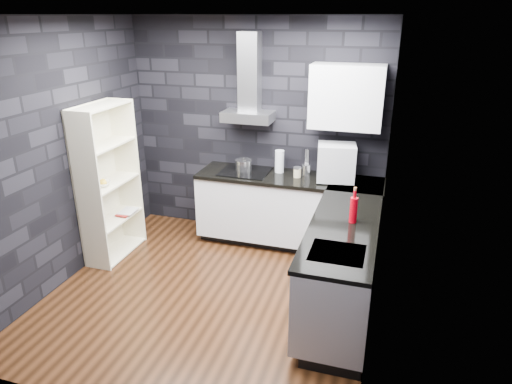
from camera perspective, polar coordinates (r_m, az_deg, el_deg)
The scene contains 28 objects.
ground at distance 4.87m, azimuth -5.63°, elevation -12.46°, with size 3.20×3.20×0.00m, color #3E2110.
ceiling at distance 4.05m, azimuth -7.09°, elevation 21.18°, with size 3.20×3.20×0.00m, color white.
wall_back at distance 5.74m, azimuth 0.09°, elevation 7.73°, with size 3.20×0.05×2.70m, color black.
wall_front at distance 2.97m, azimuth -18.63°, elevation -6.94°, with size 3.20×0.05×2.70m, color black.
wall_left at distance 5.11m, azimuth -23.33°, elevation 4.26°, with size 0.05×3.20×2.70m, color black.
wall_right at distance 3.95m, azimuth 15.98°, elevation 0.49°, with size 0.05×3.20×2.70m, color black.
toekick_back at distance 5.81m, azimuth 4.00°, elevation -5.83°, with size 2.18×0.50×0.10m, color black.
toekick_right at distance 4.65m, azimuth 10.77°, elevation -13.83°, with size 0.50×1.78×0.10m, color black.
counter_back_cab at distance 5.60m, azimuth 4.02°, elevation -2.09°, with size 2.20×0.60×0.76m, color white.
counter_right_cab at distance 4.42m, azimuth 10.64°, elevation -9.20°, with size 0.60×1.80×0.76m, color white.
counter_back_top at distance 5.44m, azimuth 4.10°, elevation 1.73°, with size 2.20×0.62×0.04m, color black.
counter_right_top at distance 4.24m, azimuth 10.87°, elevation -4.52°, with size 0.62×1.80×0.04m, color black.
counter_corner_top at distance 5.34m, azimuth 12.51°, elevation 0.89°, with size 0.62×0.62×0.04m, color black.
hood_body at distance 5.53m, azimuth -1.01°, elevation 9.43°, with size 0.60×0.34×0.12m, color #ADAEB2.
hood_chimney at distance 5.51m, azimuth -0.81°, elevation 14.77°, with size 0.24×0.20×0.90m, color #ADAEB2.
upper_cabinet at distance 5.23m, azimuth 11.28°, elevation 11.59°, with size 0.80×0.35×0.70m, color silver.
cooktop at distance 5.58m, azimuth -1.38°, elevation 2.58°, with size 0.58×0.50×0.01m, color black.
sink_rim at distance 3.79m, azimuth 10.12°, elevation -7.52°, with size 0.44×0.40×0.01m, color #ADAEB2.
pot at distance 5.60m, azimuth -1.55°, elevation 3.33°, with size 0.20×0.20×0.12m, color silver.
glass_vase at distance 5.55m, azimuth 2.95°, elevation 3.85°, with size 0.11×0.11×0.27m, color white.
storage_jar at distance 5.41m, azimuth 5.18°, elevation 2.41°, with size 0.09×0.09×0.11m, color #C4B489.
utensil_crock at distance 5.48m, azimuth 6.29°, elevation 2.77°, with size 0.10×0.10×0.13m, color silver.
appliance_garage at distance 5.29m, azimuth 9.97°, elevation 3.68°, with size 0.42×0.33×0.42m, color silver.
red_bottle at distance 4.29m, azimuth 12.09°, elevation -2.22°, with size 0.07×0.07×0.24m, color #B2000D.
bookshelf at distance 5.48m, azimuth -17.92°, elevation 1.08°, with size 0.34×0.80×1.80m, color #F7F1CC.
fruit_bowl at distance 5.36m, azimuth -18.76°, elevation 0.97°, with size 0.20×0.20×0.05m, color white.
book_red at distance 5.69m, azimuth -16.73°, elevation -1.57°, with size 0.16×0.02×0.21m, color maroon.
book_second at distance 5.72m, azimuth -16.57°, elevation -1.22°, with size 0.18×0.02×0.24m, color #B2B2B2.
Camera 1 is at (1.62, -3.71, 2.70)m, focal length 32.00 mm.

